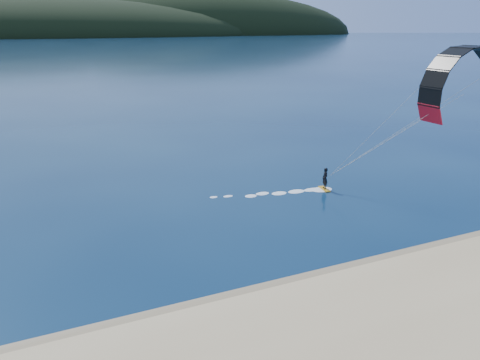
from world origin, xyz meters
The scene contains 4 objects.
ground centered at (0.00, 0.00, 0.00)m, with size 1800.00×1800.00×0.00m, color #081E3C.
wet_sand centered at (0.00, 4.50, 0.05)m, with size 220.00×2.50×0.10m.
headland centered at (0.63, 745.28, 0.00)m, with size 1200.00×310.00×140.00m.
kitesurfer_near centered at (23.51, 12.08, 8.65)m, with size 23.54×9.39×13.61m.
Camera 1 is at (-8.27, -15.39, 14.19)m, focal length 35.06 mm.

